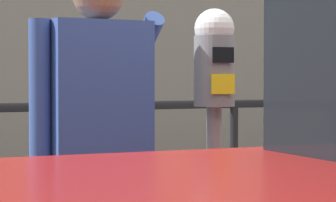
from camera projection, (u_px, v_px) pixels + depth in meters
parking_meter at (214, 95)px, 3.42m from camera, size 0.19×0.20×1.54m
pedestrian_at_meter at (98, 135)px, 3.25m from camera, size 0.62×0.57×1.70m
background_railing at (119, 146)px, 5.16m from camera, size 24.06×0.06×1.06m
backdrop_wall at (7, 29)px, 8.18m from camera, size 32.00×0.50×3.78m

